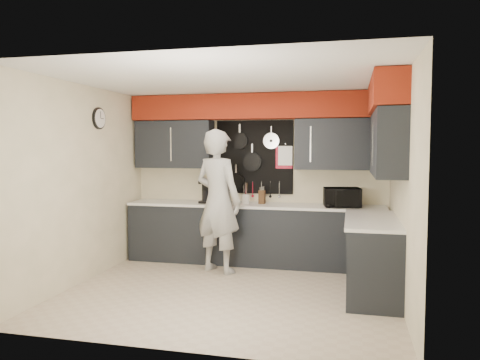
% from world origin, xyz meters
% --- Properties ---
extents(ground, '(4.00, 4.00, 0.00)m').
position_xyz_m(ground, '(0.00, 0.00, 0.00)').
color(ground, '#C2B097').
rests_on(ground, ground).
extents(back_wall_assembly, '(4.00, 0.36, 2.60)m').
position_xyz_m(back_wall_assembly, '(0.01, 1.60, 2.01)').
color(back_wall_assembly, beige).
rests_on(back_wall_assembly, ground).
extents(right_wall_assembly, '(0.36, 3.50, 2.60)m').
position_xyz_m(right_wall_assembly, '(1.85, 0.26, 1.94)').
color(right_wall_assembly, beige).
rests_on(right_wall_assembly, ground).
extents(left_wall_assembly, '(0.05, 3.50, 2.60)m').
position_xyz_m(left_wall_assembly, '(-1.99, 0.02, 1.33)').
color(left_wall_assembly, beige).
rests_on(left_wall_assembly, ground).
extents(base_cabinets, '(3.95, 2.20, 0.92)m').
position_xyz_m(base_cabinets, '(0.49, 1.13, 0.46)').
color(base_cabinets, black).
rests_on(base_cabinets, ground).
extents(microwave, '(0.56, 0.43, 0.28)m').
position_xyz_m(microwave, '(1.31, 1.36, 1.06)').
color(microwave, black).
rests_on(microwave, base_cabinets).
extents(knife_block, '(0.10, 0.10, 0.21)m').
position_xyz_m(knife_block, '(0.12, 1.48, 1.02)').
color(knife_block, '#392112').
rests_on(knife_block, base_cabinets).
extents(utensil_crock, '(0.12, 0.12, 0.15)m').
position_xyz_m(utensil_crock, '(-0.12, 1.41, 0.99)').
color(utensil_crock, silver).
rests_on(utensil_crock, base_cabinets).
extents(coffee_maker, '(0.20, 0.25, 0.37)m').
position_xyz_m(coffee_maker, '(-0.74, 1.44, 1.11)').
color(coffee_maker, black).
rests_on(coffee_maker, base_cabinets).
extents(person, '(0.87, 0.74, 2.03)m').
position_xyz_m(person, '(-0.40, 0.87, 1.02)').
color(person, '#B7B6B4').
rests_on(person, ground).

